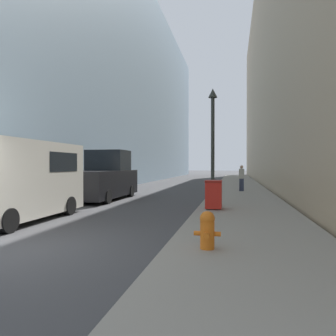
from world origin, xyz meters
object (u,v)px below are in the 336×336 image
Objects in this scene: trash_bin at (214,194)px; lamppost at (213,135)px; white_van at (18,177)px; pedestrian_on_sidewalk at (242,178)px; fire_hydrant at (207,229)px; pickup_truck at (103,179)px.

trash_bin is 4.24m from lamppost.
lamppost reaches higher than white_van.
white_van is at bearing -120.84° from pedestrian_on_sidewalk.
fire_hydrant is 14.50m from pedestrian_on_sidewalk.
pedestrian_on_sidewalk is at bearing 86.15° from fire_hydrant.
pickup_truck is (-0.00, 6.64, -0.32)m from white_van.
pickup_truck reaches higher than white_van.
pickup_truck is at bearing 90.00° from white_van.
pickup_truck is (-5.81, 3.54, 0.37)m from trash_bin.
trash_bin is 6.63m from white_van.
lamppost is at bearing 92.96° from fire_hydrant.
fire_hydrant is 0.14× the size of lamppost.
pickup_truck is 8.68m from pedestrian_on_sidewalk.
trash_bin is at bearing 92.23° from fire_hydrant.
trash_bin is 0.66× the size of pedestrian_on_sidewalk.
pickup_truck is at bearing -143.94° from pedestrian_on_sidewalk.
trash_bin is at bearing -97.90° from pedestrian_on_sidewalk.
pedestrian_on_sidewalk reaches higher than fire_hydrant.
fire_hydrant is at bearing -57.14° from pickup_truck.
fire_hydrant is at bearing -93.85° from pedestrian_on_sidewalk.
fire_hydrant is at bearing -87.04° from lamppost.
white_van reaches higher than pedestrian_on_sidewalk.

